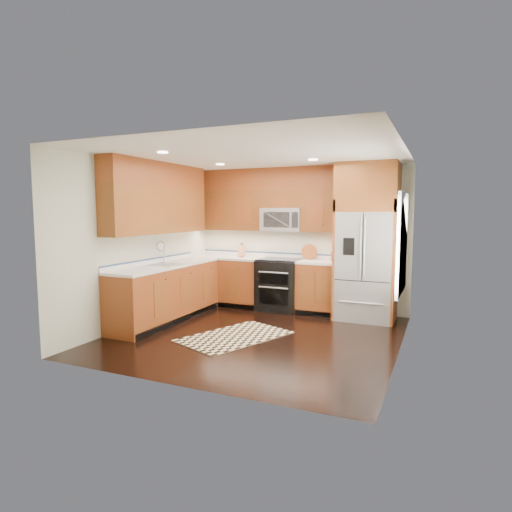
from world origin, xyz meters
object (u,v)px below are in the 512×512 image
at_px(utensil_crock, 335,254).
at_px(rug, 235,336).
at_px(knife_block, 242,251).
at_px(range, 280,285).
at_px(refrigerator, 367,242).

bearing_deg(utensil_crock, rug, -115.56).
relative_size(knife_block, utensil_crock, 0.77).
height_order(knife_block, utensil_crock, utensil_crock).
distance_m(rug, utensil_crock, 2.47).
bearing_deg(utensil_crock, range, -170.83).
distance_m(range, utensil_crock, 1.15).
xyz_separation_m(rug, knife_block, (-0.83, 1.98, 1.04)).
height_order(rug, utensil_crock, utensil_crock).
bearing_deg(refrigerator, range, 178.60).
distance_m(range, knife_block, 1.02).
xyz_separation_m(range, rug, (0.00, -1.86, -0.46)).
distance_m(knife_block, utensil_crock, 1.80).
bearing_deg(rug, knife_block, 134.99).
relative_size(rug, utensil_crock, 4.48).
bearing_deg(knife_block, rug, -67.20).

